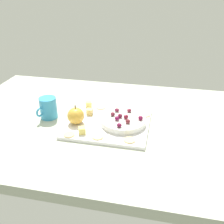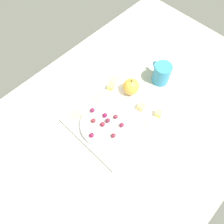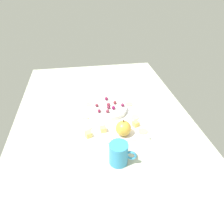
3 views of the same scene
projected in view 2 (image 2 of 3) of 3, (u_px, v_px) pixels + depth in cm
name	position (u px, v px, depth cm)	size (l,w,h in cm)	color
table	(122.00, 125.00, 87.94)	(137.02, 86.36, 3.97)	#ADB59F
platter	(115.00, 116.00, 86.71)	(32.69, 28.88, 1.36)	white
serving_dish	(105.00, 125.00, 82.94)	(18.02, 18.02, 2.38)	silver
apple_whole	(131.00, 87.00, 88.46)	(6.75, 6.75, 6.75)	gold
apple_stem	(132.00, 81.00, 84.96)	(0.50, 0.50, 1.20)	brown
cheese_cube_0	(111.00, 87.00, 90.98)	(2.56, 2.56, 2.56)	#EDD366
cheese_cube_1	(141.00, 107.00, 86.49)	(2.56, 2.56, 2.56)	#E2C370
cheese_cube_2	(159.00, 113.00, 85.11)	(2.56, 2.56, 2.56)	#ECD26C
cracker_0	(76.00, 114.00, 86.13)	(4.18, 4.18, 0.40)	#DDBF7E
cracker_1	(107.00, 156.00, 78.24)	(4.18, 4.18, 0.40)	#DFBB85
cracker_2	(150.00, 124.00, 84.10)	(4.18, 4.18, 0.40)	#DEB48A
cracker_3	(114.00, 79.00, 94.12)	(4.18, 4.18, 0.40)	#DAB97C
cracker_4	(97.00, 96.00, 90.23)	(4.18, 4.18, 0.40)	#E4C585
cracker_5	(134.00, 140.00, 81.06)	(4.18, 4.18, 0.40)	#E4BE8A
grape_0	(105.00, 115.00, 82.52)	(1.86, 1.68, 1.76)	maroon
grape_1	(103.00, 124.00, 80.77)	(1.86, 1.68, 1.74)	maroon
grape_2	(113.00, 136.00, 78.81)	(1.86, 1.68, 1.50)	maroon
grape_3	(122.00, 125.00, 80.73)	(1.86, 1.68, 1.52)	maroon
grape_4	(93.00, 121.00, 81.47)	(1.86, 1.68, 1.76)	maroon
grape_5	(116.00, 117.00, 82.29)	(1.86, 1.68, 1.64)	maroon
grape_6	(92.00, 135.00, 78.74)	(1.86, 1.68, 1.76)	maroon
grape_7	(92.00, 110.00, 83.58)	(1.86, 1.68, 1.65)	maroon
grape_8	(108.00, 120.00, 81.49)	(1.86, 1.68, 1.76)	maroon
cup	(162.00, 73.00, 91.83)	(7.10, 10.00, 9.08)	#3591C4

